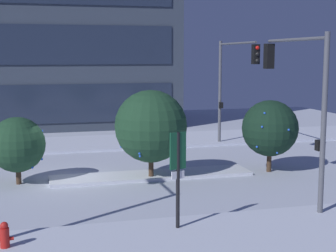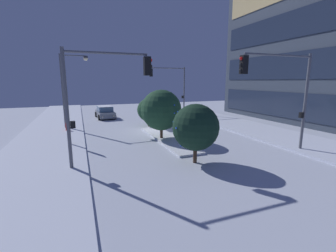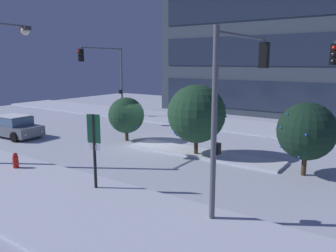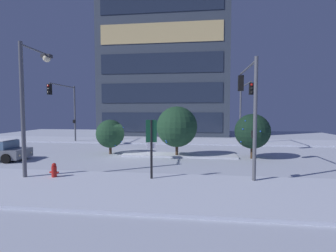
{
  "view_description": "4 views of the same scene",
  "coord_description": "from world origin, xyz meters",
  "views": [
    {
      "loc": [
        -1.18,
        -21.82,
        5.41
      ],
      "look_at": [
        4.47,
        -0.55,
        2.33
      ],
      "focal_mm": 54.3,
      "sensor_mm": 36.0,
      "label": 1
    },
    {
      "loc": [
        20.5,
        -6.51,
        4.57
      ],
      "look_at": [
        4.66,
        -0.42,
        1.26
      ],
      "focal_mm": 24.73,
      "sensor_mm": 36.0,
      "label": 2
    },
    {
      "loc": [
        12.7,
        -16.3,
        5.1
      ],
      "look_at": [
        1.81,
        -0.6,
        1.48
      ],
      "focal_mm": 36.25,
      "sensor_mm": 36.0,
      "label": 3
    },
    {
      "loc": [
        5.27,
        -19.31,
        3.53
      ],
      "look_at": [
        3.01,
        -0.78,
        2.41
      ],
      "focal_mm": 26.01,
      "sensor_mm": 36.0,
      "label": 4
    }
  ],
  "objects": [
    {
      "name": "parking_info_sign",
      "position": [
        2.97,
        -7.35,
        1.99
      ],
      "size": [
        0.55,
        0.21,
        3.11
      ],
      "rotation": [
        0.0,
        0.0,
        1.85
      ],
      "color": "black",
      "rests_on": "ground"
    },
    {
      "name": "office_tower_main",
      "position": [
        0.14,
        19.83,
        14.27
      ],
      "size": [
        18.86,
        11.43,
        28.53
      ],
      "color": "#384251",
      "rests_on": "ground"
    },
    {
      "name": "fire_hydrant",
      "position": [
        -2.09,
        -7.69,
        0.42
      ],
      "size": [
        0.48,
        0.26,
        0.87
      ],
      "color": "red",
      "rests_on": "ground"
    },
    {
      "name": "curb_strip_far",
      "position": [
        0.0,
        8.91,
        0.07
      ],
      "size": [
        52.0,
        5.2,
        0.14
      ],
      "primitive_type": "cube",
      "color": "silver",
      "rests_on": "ground"
    },
    {
      "name": "curb_strip_near",
      "position": [
        0.0,
        -8.91,
        0.07
      ],
      "size": [
        52.0,
        5.2,
        0.14
      ],
      "primitive_type": "cube",
      "color": "silver",
      "rests_on": "ground"
    },
    {
      "name": "decorated_tree_right_of_median",
      "position": [
        3.68,
        -0.6,
        2.35
      ],
      "size": [
        3.15,
        3.21,
        3.93
      ],
      "color": "#473323",
      "rests_on": "ground"
    },
    {
      "name": "decorated_tree_median",
      "position": [
        9.34,
        -0.58,
        2.05
      ],
      "size": [
        2.61,
        2.64,
        3.36
      ],
      "color": "#473323",
      "rests_on": "ground"
    },
    {
      "name": "median_strip",
      "position": [
        3.82,
        -0.18,
        0.07
      ],
      "size": [
        9.0,
        1.8,
        0.14
      ],
      "primitive_type": "cube",
      "color": "silver",
      "rests_on": "ground"
    },
    {
      "name": "decorated_tree_left_of_median",
      "position": [
        -1.91,
        0.02,
        1.69
      ],
      "size": [
        2.33,
        2.34,
        2.86
      ],
      "color": "#473323",
      "rests_on": "ground"
    },
    {
      "name": "traffic_light_corner_far_right",
      "position": [
        9.76,
        5.05,
        4.34
      ],
      "size": [
        0.32,
        5.4,
        6.25
      ],
      "rotation": [
        0.0,
        0.0,
        -1.57
      ],
      "color": "#565960",
      "rests_on": "ground"
    },
    {
      "name": "street_lamp_arched",
      "position": [
        -3.62,
        -7.16,
        4.64
      ],
      "size": [
        0.56,
        2.55,
        7.06
      ],
      "rotation": [
        0.0,
        0.0,
        1.6
      ],
      "color": "#565960",
      "rests_on": "ground"
    },
    {
      "name": "traffic_light_corner_far_left",
      "position": [
        -8.73,
        5.2,
        4.43
      ],
      "size": [
        0.32,
        5.09,
        6.43
      ],
      "rotation": [
        0.0,
        0.0,
        -1.57
      ],
      "color": "#565960",
      "rests_on": "ground"
    },
    {
      "name": "traffic_light_corner_near_right",
      "position": [
        8.04,
        -5.39,
        4.23
      ],
      "size": [
        0.32,
        4.56,
        6.16
      ],
      "rotation": [
        0.0,
        0.0,
        1.57
      ],
      "color": "#565960",
      "rests_on": "ground"
    },
    {
      "name": "ground",
      "position": [
        0.0,
        0.0,
        0.0
      ],
      "size": [
        52.0,
        52.0,
        0.0
      ],
      "primitive_type": "plane",
      "color": "silver"
    }
  ]
}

